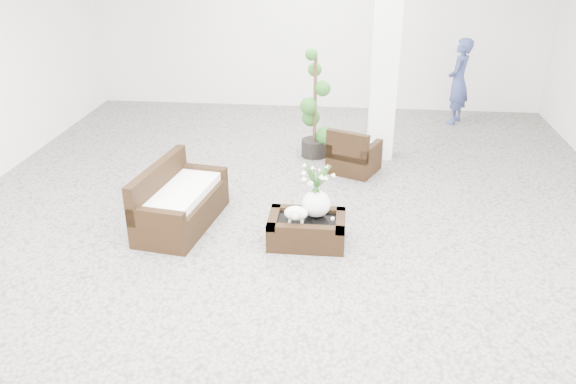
# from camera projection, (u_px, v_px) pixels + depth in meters

# --- Properties ---
(ground) EXTENTS (11.00, 11.00, 0.00)m
(ground) POSITION_uv_depth(u_px,v_px,m) (289.00, 234.00, 7.10)
(ground) COLOR gray
(ground) RESTS_ON ground
(column) EXTENTS (0.40, 0.40, 3.50)m
(column) POSITION_uv_depth(u_px,v_px,m) (386.00, 48.00, 8.78)
(column) COLOR white
(column) RESTS_ON ground
(coffee_table) EXTENTS (0.90, 0.60, 0.31)m
(coffee_table) POSITION_uv_depth(u_px,v_px,m) (307.00, 231.00, 6.86)
(coffee_table) COLOR black
(coffee_table) RESTS_ON ground
(sheep_figurine) EXTENTS (0.28, 0.23, 0.21)m
(sheep_figurine) POSITION_uv_depth(u_px,v_px,m) (296.00, 215.00, 6.67)
(sheep_figurine) COLOR white
(sheep_figurine) RESTS_ON coffee_table
(planter_narcissus) EXTENTS (0.44, 0.44, 0.80)m
(planter_narcissus) POSITION_uv_depth(u_px,v_px,m) (317.00, 185.00, 6.70)
(planter_narcissus) COLOR white
(planter_narcissus) RESTS_ON coffee_table
(tealight) EXTENTS (0.04, 0.04, 0.03)m
(tealight) POSITION_uv_depth(u_px,v_px,m) (333.00, 218.00, 6.77)
(tealight) COLOR white
(tealight) RESTS_ON coffee_table
(armchair) EXTENTS (0.87, 0.85, 0.71)m
(armchair) POSITION_uv_depth(u_px,v_px,m) (354.00, 149.00, 8.77)
(armchair) COLOR black
(armchair) RESTS_ON ground
(loveseat) EXTENTS (0.92, 1.56, 0.78)m
(loveseat) POSITION_uv_depth(u_px,v_px,m) (181.00, 196.00, 7.17)
(loveseat) COLOR black
(loveseat) RESTS_ON ground
(topiary) EXTENTS (0.46, 0.46, 1.72)m
(topiary) POSITION_uv_depth(u_px,v_px,m) (315.00, 105.00, 9.14)
(topiary) COLOR #204F19
(topiary) RESTS_ON ground
(shopper) EXTENTS (0.59, 0.69, 1.59)m
(shopper) POSITION_uv_depth(u_px,v_px,m) (458.00, 81.00, 10.75)
(shopper) COLOR navy
(shopper) RESTS_ON ground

